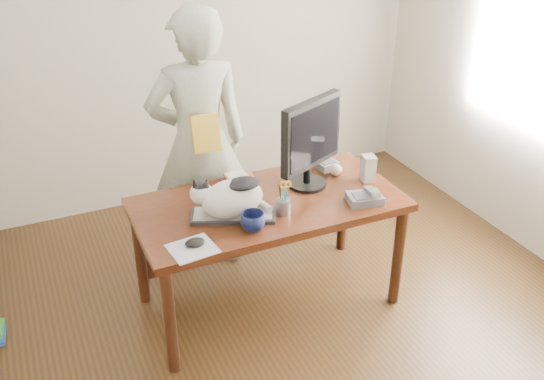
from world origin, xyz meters
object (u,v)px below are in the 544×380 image
at_px(mouse, 195,242).
at_px(phone, 365,198).
at_px(speaker, 368,168).
at_px(cat, 230,197).
at_px(book_stack, 239,180).
at_px(keyboard, 233,215).
at_px(desk, 263,216).
at_px(baseball, 336,170).
at_px(calculator, 325,163).
at_px(coffee_mug, 253,222).
at_px(monitor, 311,139).
at_px(pen_cup, 283,205).
at_px(person, 199,144).

height_order(mouse, phone, phone).
bearing_deg(speaker, cat, -165.28).
distance_m(speaker, book_stack, 0.82).
bearing_deg(keyboard, desk, 55.41).
relative_size(baseball, calculator, 0.40).
distance_m(coffee_mug, speaker, 0.93).
height_order(speaker, calculator, speaker).
relative_size(mouse, baseball, 1.49).
distance_m(mouse, calculator, 1.21).
height_order(desk, baseball, baseball).
distance_m(cat, monitor, 0.64).
bearing_deg(desk, pen_cup, -85.80).
xyz_separation_m(calculator, person, (-0.75, 0.35, 0.14)).
xyz_separation_m(keyboard, phone, (0.78, -0.16, 0.02)).
distance_m(cat, mouse, 0.36).
height_order(coffee_mug, person, person).
bearing_deg(cat, book_stack, 84.57).
distance_m(monitor, calculator, 0.42).
xyz_separation_m(desk, monitor, (0.31, -0.01, 0.47)).
xyz_separation_m(desk, coffee_mug, (-0.21, -0.34, 0.20)).
bearing_deg(baseball, keyboard, -164.88).
bearing_deg(desk, calculator, 19.89).
height_order(keyboard, person, person).
xyz_separation_m(pen_cup, mouse, (-0.57, -0.11, -0.03)).
relative_size(monitor, pen_cup, 2.66).
xyz_separation_m(mouse, baseball, (1.09, 0.41, 0.01)).
bearing_deg(keyboard, pen_cup, 6.81).
bearing_deg(coffee_mug, cat, 110.07).
height_order(cat, baseball, cat).
relative_size(keyboard, calculator, 2.62).
bearing_deg(mouse, keyboard, 26.73).
height_order(cat, calculator, cat).
relative_size(keyboard, monitor, 0.90).
relative_size(baseball, book_stack, 0.37).
height_order(pen_cup, book_stack, pen_cup).
xyz_separation_m(phone, person, (-0.74, 0.87, 0.13)).
bearing_deg(keyboard, cat, -171.64).
relative_size(keyboard, phone, 2.25).
bearing_deg(monitor, baseball, -10.47).
bearing_deg(mouse, pen_cup, 4.22).
relative_size(pen_cup, calculator, 1.10).
bearing_deg(phone, book_stack, 151.89).
height_order(pen_cup, baseball, pen_cup).
height_order(keyboard, book_stack, book_stack).
distance_m(pen_cup, speaker, 0.68).
bearing_deg(cat, keyboard, 8.36).
bearing_deg(baseball, cat, -165.38).
xyz_separation_m(coffee_mug, speaker, (0.89, 0.24, 0.03)).
bearing_deg(book_stack, keyboard, -111.88).
height_order(coffee_mug, baseball, coffee_mug).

